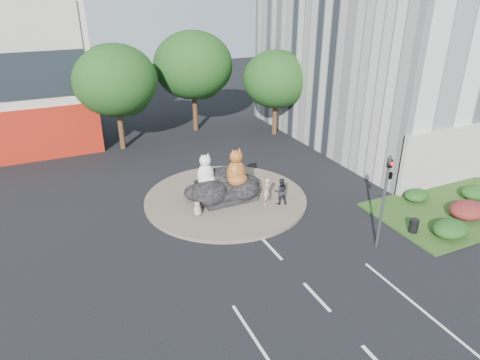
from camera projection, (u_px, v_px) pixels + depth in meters
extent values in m
plane|color=black|center=(317.00, 297.00, 18.40)|extent=(120.00, 120.00, 0.00)
cylinder|color=brown|center=(226.00, 198.00, 26.60)|extent=(10.00, 10.00, 0.20)
cube|color=#204416|center=(457.00, 209.00, 25.42)|extent=(10.00, 6.00, 0.12)
cylinder|color=#382314|center=(121.00, 126.00, 34.22)|extent=(0.44, 0.44, 3.74)
ellipsoid|color=#153E13|center=(115.00, 80.00, 32.68)|extent=(6.46, 6.46, 5.49)
sphere|color=#153E13|center=(126.00, 89.00, 33.76)|extent=(4.25, 4.25, 4.25)
sphere|color=#153E13|center=(107.00, 90.00, 32.42)|extent=(3.74, 3.74, 3.74)
cylinder|color=#382314|center=(195.00, 109.00, 38.49)|extent=(0.44, 0.44, 3.96)
ellipsoid|color=#153E13|center=(193.00, 65.00, 36.86)|extent=(6.84, 6.84, 5.81)
sphere|color=#153E13|center=(200.00, 74.00, 37.96)|extent=(4.50, 4.50, 4.50)
sphere|color=#153E13|center=(187.00, 74.00, 36.61)|extent=(3.96, 3.96, 3.96)
cylinder|color=#382314|center=(275.00, 116.00, 37.62)|extent=(0.44, 0.44, 3.30)
ellipsoid|color=#153E13|center=(276.00, 79.00, 36.26)|extent=(5.70, 5.70, 4.84)
sphere|color=#153E13|center=(281.00, 86.00, 37.29)|extent=(3.75, 3.75, 3.75)
sphere|color=#153E13|center=(270.00, 87.00, 35.97)|extent=(3.30, 3.30, 3.30)
ellipsoid|color=#153E13|center=(450.00, 229.00, 22.42)|extent=(2.00, 1.60, 0.90)
ellipsoid|color=#551618|center=(468.00, 210.00, 24.17)|extent=(2.20, 1.76, 0.99)
ellipsoid|color=#153E13|center=(475.00, 192.00, 26.40)|extent=(1.80, 1.44, 0.81)
ellipsoid|color=#153E13|center=(417.00, 195.00, 26.16)|extent=(1.60, 1.28, 0.72)
cylinder|color=#595B60|center=(383.00, 203.00, 20.91)|extent=(0.14, 0.14, 5.00)
imported|color=black|center=(388.00, 171.00, 20.19)|extent=(0.21, 0.26, 1.30)
imported|color=black|center=(391.00, 175.00, 20.35)|extent=(0.26, 1.24, 0.50)
sphere|color=red|center=(392.00, 164.00, 19.85)|extent=(0.18, 0.18, 0.18)
cylinder|color=#595B60|center=(417.00, 121.00, 28.27)|extent=(0.18, 0.18, 8.00)
cylinder|color=#595B60|center=(416.00, 60.00, 26.21)|extent=(2.00, 0.12, 0.12)
cube|color=silver|center=(404.00, 63.00, 25.87)|extent=(0.50, 0.22, 0.12)
imported|color=tan|center=(266.00, 191.00, 25.40)|extent=(0.72, 0.67, 1.66)
imported|color=black|center=(281.00, 191.00, 25.42)|extent=(0.97, 0.86, 1.66)
cylinder|color=black|center=(414.00, 226.00, 22.86)|extent=(0.54, 0.54, 0.74)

